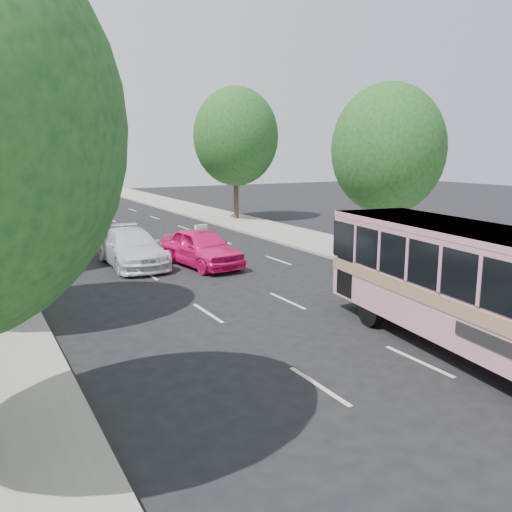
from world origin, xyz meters
TOP-DOWN VIEW (x-y plane):
  - ground at (0.00, 0.00)m, footprint 120.00×120.00m
  - sidewalk_right at (8.50, 20.00)m, footprint 4.00×90.00m
  - tree_right_near at (8.78, 7.94)m, footprint 5.10×5.10m
  - tree_right_far at (9.08, 23.94)m, footprint 6.00×6.00m
  - pink_bus at (2.43, -2.42)m, footprint 3.74×10.08m
  - pink_taxi at (0.64, 10.53)m, footprint 2.52×5.00m
  - white_pickup at (-2.00, 12.07)m, footprint 2.28×5.48m
  - tour_coach_front at (-5.42, 26.00)m, footprint 2.67×12.16m
  - tour_coach_rear at (-4.50, 29.98)m, footprint 3.49×12.74m
  - taxi_roof_sign at (0.64, 10.53)m, footprint 0.57×0.25m

SIDE VIEW (x-z plane):
  - ground at x=0.00m, z-range 0.00..0.00m
  - sidewalk_right at x=8.50m, z-range 0.00..0.12m
  - white_pickup at x=-2.00m, z-range 0.00..1.58m
  - pink_taxi at x=0.64m, z-range 0.00..1.63m
  - taxi_roof_sign at x=0.64m, z-range 1.63..1.81m
  - pink_bus at x=2.43m, z-range 0.38..3.52m
  - tour_coach_front at x=-5.42m, z-range 0.37..4.01m
  - tour_coach_rear at x=-4.50m, z-range 0.38..4.16m
  - tree_right_near at x=8.78m, z-range 1.23..9.18m
  - tree_right_far at x=9.08m, z-range 1.45..10.80m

